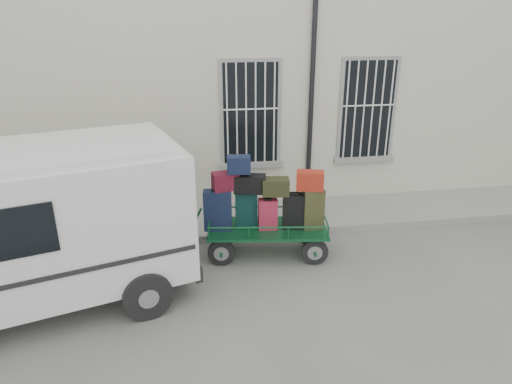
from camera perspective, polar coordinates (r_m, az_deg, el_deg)
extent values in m
plane|color=#61615D|center=(8.31, 5.25, -9.87)|extent=(80.00, 80.00, 0.00)
cube|color=beige|center=(12.57, -0.60, 15.48)|extent=(24.00, 5.00, 6.00)
cylinder|color=black|center=(10.29, 7.00, 12.87)|extent=(0.11, 0.11, 5.60)
cube|color=black|center=(10.16, -0.69, 9.76)|extent=(1.20, 0.08, 2.20)
cube|color=gray|center=(10.44, -0.64, 3.49)|extent=(1.45, 0.22, 0.12)
cube|color=black|center=(10.88, 13.74, 9.95)|extent=(1.20, 0.08, 2.20)
cube|color=gray|center=(11.14, 13.26, 4.08)|extent=(1.45, 0.22, 0.12)
cube|color=gray|center=(10.17, 2.25, -3.16)|extent=(24.00, 1.70, 0.15)
cylinder|color=black|center=(8.37, -4.35, -7.61)|extent=(0.50, 0.13, 0.50)
cylinder|color=gray|center=(8.37, -4.35, -7.61)|extent=(0.28, 0.13, 0.27)
cylinder|color=black|center=(9.04, -4.09, -5.27)|extent=(0.50, 0.13, 0.50)
cylinder|color=gray|center=(9.04, -4.09, -5.27)|extent=(0.28, 0.13, 0.27)
cylinder|color=black|center=(8.44, 7.34, -7.48)|extent=(0.50, 0.13, 0.50)
cylinder|color=gray|center=(8.44, 7.34, -7.48)|extent=(0.28, 0.13, 0.27)
cylinder|color=black|center=(9.11, 6.69, -5.17)|extent=(0.50, 0.13, 0.50)
cylinder|color=gray|center=(9.11, 6.69, -5.17)|extent=(0.28, 0.13, 0.27)
cube|color=#114C27|center=(8.56, 1.43, -4.59)|extent=(2.32, 1.30, 0.05)
cylinder|color=#114C27|center=(8.55, -7.65, -3.72)|extent=(0.29, 0.08, 0.56)
cube|color=#111634|center=(8.37, -4.80, -2.27)|extent=(0.53, 0.31, 0.76)
cube|color=black|center=(8.22, -4.89, 0.23)|extent=(0.22, 0.15, 0.03)
cube|color=black|center=(8.52, -1.20, -2.00)|extent=(0.44, 0.32, 0.69)
cube|color=black|center=(8.38, -1.22, 0.26)|extent=(0.18, 0.15, 0.03)
cube|color=maroon|center=(8.40, 1.49, -2.78)|extent=(0.36, 0.26, 0.57)
cube|color=black|center=(8.28, 1.51, -0.88)|extent=(0.15, 0.13, 0.03)
cube|color=black|center=(8.45, 4.76, -2.38)|extent=(0.45, 0.32, 0.66)
cube|color=black|center=(8.31, 4.84, -0.20)|extent=(0.18, 0.15, 0.03)
cube|color=#2E2C17|center=(8.46, 7.12, -2.08)|extent=(0.38, 0.26, 0.76)
cube|color=black|center=(8.31, 7.24, 0.42)|extent=(0.17, 0.15, 0.03)
cube|color=#58111F|center=(8.22, -3.83, 1.37)|extent=(0.51, 0.35, 0.33)
cube|color=black|center=(8.26, -0.79, 1.04)|extent=(0.62, 0.39, 0.33)
cube|color=black|center=(8.24, 2.46, 0.67)|extent=(0.51, 0.36, 0.30)
cube|color=maroon|center=(8.25, 6.76, 1.44)|extent=(0.54, 0.37, 0.34)
cube|color=#111634|center=(8.10, -2.18, 3.45)|extent=(0.44, 0.29, 0.31)
cube|color=white|center=(7.55, -27.97, -3.68)|extent=(5.29, 3.41, 2.00)
cube|color=white|center=(7.22, -29.40, 3.88)|extent=(5.03, 3.19, 0.11)
cube|color=black|center=(7.64, -9.92, 1.61)|extent=(0.48, 1.51, 0.61)
cube|color=black|center=(8.15, -9.43, -6.88)|extent=(0.69, 2.01, 0.24)
cube|color=white|center=(8.05, -9.23, -5.22)|extent=(0.16, 0.46, 0.13)
cylinder|color=black|center=(7.19, -13.48, -12.38)|extent=(0.80, 0.45, 0.76)
cylinder|color=black|center=(8.95, -16.44, -5.54)|extent=(0.80, 0.45, 0.76)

